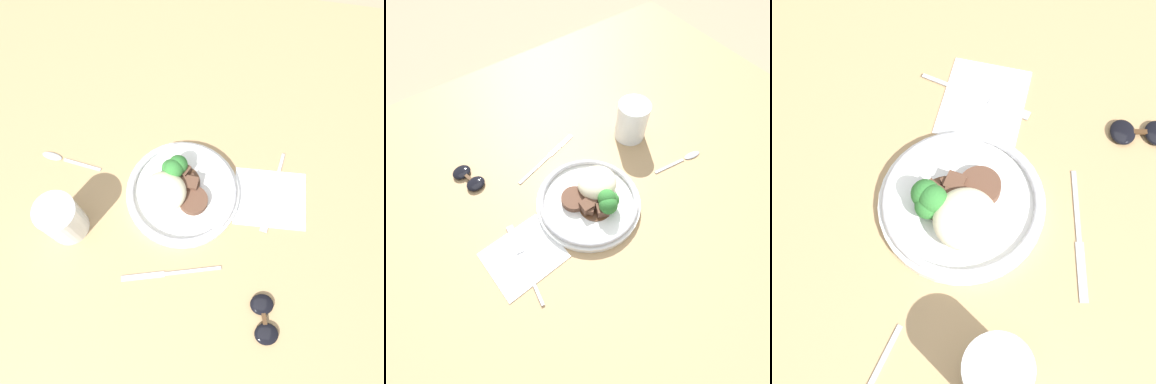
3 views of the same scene
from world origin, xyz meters
TOP-DOWN VIEW (x-y plane):
  - ground_plane at (0.00, 0.00)m, footprint 8.00×8.00m
  - dining_table at (0.00, 0.00)m, footprint 1.50×1.26m
  - napkin at (-0.22, -0.02)m, footprint 0.17×0.14m
  - plate at (-0.02, 0.01)m, footprint 0.25×0.25m
  - juice_glass at (0.20, 0.12)m, footprint 0.08×0.08m
  - fork at (-0.22, -0.01)m, footprint 0.04×0.20m
  - knife at (-0.03, 0.18)m, footprint 0.20×0.07m
  - spoon at (0.27, -0.03)m, footprint 0.14×0.03m
  - sunglasses at (-0.23, 0.24)m, footprint 0.07×0.11m

SIDE VIEW (x-z plane):
  - ground_plane at x=0.00m, z-range 0.00..0.00m
  - dining_table at x=0.00m, z-range 0.00..0.03m
  - napkin at x=-0.22m, z-range 0.03..0.03m
  - knife at x=-0.03m, z-range 0.03..0.03m
  - spoon at x=0.27m, z-range 0.03..0.04m
  - fork at x=-0.22m, z-range 0.03..0.04m
  - sunglasses at x=-0.23m, z-range 0.03..0.05m
  - plate at x=-0.02m, z-range 0.02..0.09m
  - juice_glass at x=0.20m, z-range 0.03..0.13m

